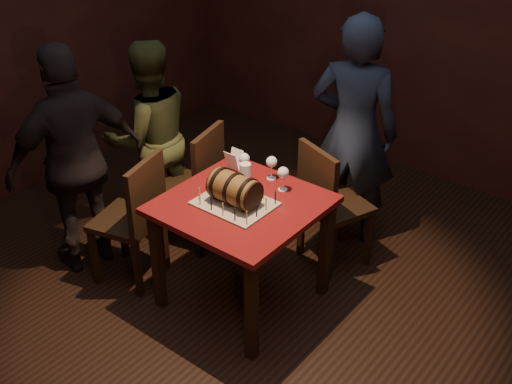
{
  "coord_description": "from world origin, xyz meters",
  "views": [
    {
      "loc": [
        1.98,
        -2.37,
        2.8
      ],
      "look_at": [
        0.06,
        0.05,
        0.95
      ],
      "focal_mm": 45.0,
      "sensor_mm": 36.0,
      "label": 1
    }
  ],
  "objects_px": {
    "chair_left_front": "(136,214)",
    "person_left_rear": "(150,137)",
    "barrel_cake": "(235,189)",
    "chair_back": "(328,200)",
    "pub_table": "(242,217)",
    "wine_glass_right": "(283,174)",
    "wine_glass_left": "(244,159)",
    "chair_left_rear": "(197,181)",
    "pint_of_ale": "(245,175)",
    "wine_glass_mid": "(272,163)",
    "person_back": "(354,133)",
    "person_left_front": "(76,161)"
  },
  "relations": [
    {
      "from": "chair_left_front",
      "to": "person_left_rear",
      "type": "bearing_deg",
      "value": 127.88
    },
    {
      "from": "barrel_cake",
      "to": "chair_left_front",
      "type": "height_order",
      "value": "barrel_cake"
    },
    {
      "from": "barrel_cake",
      "to": "person_left_rear",
      "type": "height_order",
      "value": "person_left_rear"
    },
    {
      "from": "chair_back",
      "to": "chair_left_front",
      "type": "height_order",
      "value": "same"
    },
    {
      "from": "pub_table",
      "to": "barrel_cake",
      "type": "bearing_deg",
      "value": -110.41
    },
    {
      "from": "wine_glass_right",
      "to": "person_left_rear",
      "type": "xyz_separation_m",
      "value": [
        -1.24,
        0.03,
        -0.14
      ]
    },
    {
      "from": "barrel_cake",
      "to": "chair_back",
      "type": "xyz_separation_m",
      "value": [
        0.22,
        0.71,
        -0.33
      ]
    },
    {
      "from": "wine_glass_left",
      "to": "person_left_rear",
      "type": "height_order",
      "value": "person_left_rear"
    },
    {
      "from": "chair_left_rear",
      "to": "pint_of_ale",
      "type": "bearing_deg",
      "value": -13.59
    },
    {
      "from": "pub_table",
      "to": "wine_glass_right",
      "type": "relative_size",
      "value": 5.59
    },
    {
      "from": "wine_glass_right",
      "to": "pint_of_ale",
      "type": "relative_size",
      "value": 1.07
    },
    {
      "from": "wine_glass_mid",
      "to": "pint_of_ale",
      "type": "xyz_separation_m",
      "value": [
        -0.08,
        -0.16,
        -0.04
      ]
    },
    {
      "from": "pint_of_ale",
      "to": "chair_left_front",
      "type": "relative_size",
      "value": 0.16
    },
    {
      "from": "chair_back",
      "to": "person_left_rear",
      "type": "distance_m",
      "value": 1.4
    },
    {
      "from": "wine_glass_left",
      "to": "chair_left_front",
      "type": "height_order",
      "value": "chair_left_front"
    },
    {
      "from": "pint_of_ale",
      "to": "chair_left_rear",
      "type": "xyz_separation_m",
      "value": [
        -0.56,
        0.13,
        -0.3
      ]
    },
    {
      "from": "wine_glass_left",
      "to": "pint_of_ale",
      "type": "bearing_deg",
      "value": -46.93
    },
    {
      "from": "barrel_cake",
      "to": "wine_glass_left",
      "type": "height_order",
      "value": "barrel_cake"
    },
    {
      "from": "person_back",
      "to": "person_left_front",
      "type": "height_order",
      "value": "person_back"
    },
    {
      "from": "pint_of_ale",
      "to": "chair_back",
      "type": "relative_size",
      "value": 0.16
    },
    {
      "from": "wine_glass_left",
      "to": "person_back",
      "type": "distance_m",
      "value": 0.87
    },
    {
      "from": "person_left_rear",
      "to": "person_left_front",
      "type": "distance_m",
      "value": 0.65
    },
    {
      "from": "person_back",
      "to": "person_left_front",
      "type": "relative_size",
      "value": 1.06
    },
    {
      "from": "person_left_rear",
      "to": "barrel_cake",
      "type": "bearing_deg",
      "value": 95.32
    },
    {
      "from": "pint_of_ale",
      "to": "person_left_rear",
      "type": "relative_size",
      "value": 0.1
    },
    {
      "from": "chair_left_front",
      "to": "person_left_rear",
      "type": "xyz_separation_m",
      "value": [
        -0.44,
        0.57,
        0.21
      ]
    },
    {
      "from": "chair_left_front",
      "to": "person_left_front",
      "type": "xyz_separation_m",
      "value": [
        -0.45,
        -0.08,
        0.28
      ]
    },
    {
      "from": "person_back",
      "to": "person_left_rear",
      "type": "distance_m",
      "value": 1.48
    },
    {
      "from": "wine_glass_right",
      "to": "chair_back",
      "type": "xyz_separation_m",
      "value": [
        0.1,
        0.39,
        -0.35
      ]
    },
    {
      "from": "wine_glass_right",
      "to": "person_back",
      "type": "distance_m",
      "value": 0.81
    },
    {
      "from": "wine_glass_mid",
      "to": "barrel_cake",
      "type": "bearing_deg",
      "value": -87.92
    },
    {
      "from": "wine_glass_left",
      "to": "person_back",
      "type": "height_order",
      "value": "person_back"
    },
    {
      "from": "chair_left_rear",
      "to": "person_back",
      "type": "bearing_deg",
      "value": 43.64
    },
    {
      "from": "wine_glass_left",
      "to": "chair_left_rear",
      "type": "bearing_deg",
      "value": 174.52
    },
    {
      "from": "wine_glass_left",
      "to": "chair_back",
      "type": "xyz_separation_m",
      "value": [
        0.4,
        0.4,
        -0.35
      ]
    },
    {
      "from": "wine_glass_left",
      "to": "chair_back",
      "type": "relative_size",
      "value": 0.17
    },
    {
      "from": "wine_glass_mid",
      "to": "pint_of_ale",
      "type": "relative_size",
      "value": 1.07
    },
    {
      "from": "wine_glass_left",
      "to": "person_back",
      "type": "relative_size",
      "value": 0.09
    },
    {
      "from": "wine_glass_mid",
      "to": "person_left_rear",
      "type": "distance_m",
      "value": 1.11
    },
    {
      "from": "wine_glass_mid",
      "to": "wine_glass_left",
      "type": "bearing_deg",
      "value": -156.25
    },
    {
      "from": "wine_glass_right",
      "to": "person_back",
      "type": "xyz_separation_m",
      "value": [
        0.02,
        0.8,
        -0.02
      ]
    },
    {
      "from": "chair_back",
      "to": "person_back",
      "type": "bearing_deg",
      "value": 100.14
    },
    {
      "from": "wine_glass_mid",
      "to": "chair_left_rear",
      "type": "height_order",
      "value": "chair_left_rear"
    },
    {
      "from": "barrel_cake",
      "to": "chair_back",
      "type": "relative_size",
      "value": 0.38
    },
    {
      "from": "barrel_cake",
      "to": "person_back",
      "type": "xyz_separation_m",
      "value": [
        0.15,
        1.12,
        -0.01
      ]
    },
    {
      "from": "chair_left_rear",
      "to": "chair_left_front",
      "type": "xyz_separation_m",
      "value": [
        -0.01,
        -0.57,
        0.0
      ]
    },
    {
      "from": "pint_of_ale",
      "to": "chair_left_rear",
      "type": "relative_size",
      "value": 0.16
    },
    {
      "from": "pint_of_ale",
      "to": "person_back",
      "type": "height_order",
      "value": "person_back"
    },
    {
      "from": "pint_of_ale",
      "to": "chair_left_rear",
      "type": "bearing_deg",
      "value": 166.41
    },
    {
      "from": "wine_glass_left",
      "to": "person_left_front",
      "type": "relative_size",
      "value": 0.1
    }
  ]
}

